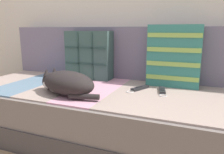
# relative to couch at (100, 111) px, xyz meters

# --- Properties ---
(ground_plane) EXTENTS (14.00, 14.00, 0.00)m
(ground_plane) POSITION_rel_couch_xyz_m (0.00, -0.10, -0.18)
(ground_plane) COLOR #937556
(couch) EXTENTS (2.05, 0.90, 0.36)m
(couch) POSITION_rel_couch_xyz_m (0.00, 0.00, 0.00)
(couch) COLOR #3D3838
(couch) RESTS_ON ground_plane
(sofa_backrest) EXTENTS (2.01, 0.14, 0.42)m
(sofa_backrest) POSITION_rel_couch_xyz_m (0.00, 0.38, 0.39)
(sofa_backrest) COLOR slate
(sofa_backrest) RESTS_ON couch
(throw_pillow_quilted) EXTENTS (0.39, 0.14, 0.39)m
(throw_pillow_quilted) POSITION_rel_couch_xyz_m (-0.20, 0.24, 0.38)
(throw_pillow_quilted) COLOR #38514C
(throw_pillow_quilted) RESTS_ON couch
(throw_pillow_striped) EXTENTS (0.37, 0.14, 0.44)m
(throw_pillow_striped) POSITION_rel_couch_xyz_m (0.48, 0.24, 0.40)
(throw_pillow_striped) COLOR #337A70
(throw_pillow_striped) RESTS_ON couch
(sleeping_cat) EXTENTS (0.47, 0.31, 0.15)m
(sleeping_cat) POSITION_rel_couch_xyz_m (-0.12, -0.23, 0.25)
(sleeping_cat) COLOR black
(sleeping_cat) RESTS_ON couch
(game_remote_near) EXTENTS (0.08, 0.20, 0.02)m
(game_remote_near) POSITION_rel_couch_xyz_m (0.44, 0.04, 0.19)
(game_remote_near) COLOR black
(game_remote_near) RESTS_ON couch
(game_remote_far) EXTENTS (0.13, 0.20, 0.02)m
(game_remote_far) POSITION_rel_couch_xyz_m (0.28, 0.04, 0.19)
(game_remote_far) COLOR black
(game_remote_far) RESTS_ON couch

